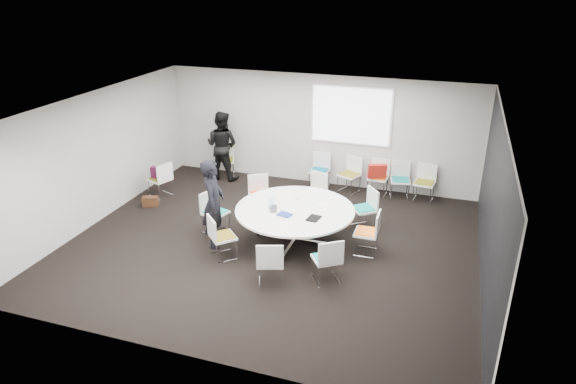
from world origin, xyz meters
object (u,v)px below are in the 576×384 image
(laptop, at_px, (276,209))
(brown_bag, at_px, (150,202))
(chair_ring_c, at_px, (314,199))
(chair_back_b, at_px, (349,181))
(chair_back_a, at_px, (319,177))
(chair_back_d, at_px, (400,187))
(chair_spare_left, at_px, (161,186))
(chair_ring_e, at_px, (215,220))
(chair_ring_f, at_px, (223,245))
(maroon_bag, at_px, (159,173))
(chair_ring_a, at_px, (367,240))
(chair_back_c, at_px, (378,184))
(person_main, at_px, (213,203))
(conference_table, at_px, (295,217))
(chair_ring_g, at_px, (270,271))
(chair_ring_b, at_px, (364,216))
(chair_ring_h, at_px, (327,268))
(cup, at_px, (297,198))
(person_back, at_px, (222,145))
(chair_ring_d, at_px, (260,202))
(chair_back_e, at_px, (424,190))
(chair_person_back, at_px, (226,166))

(laptop, distance_m, brown_bag, 3.50)
(chair_ring_c, distance_m, laptop, 1.79)
(chair_back_b, bearing_deg, chair_ring_c, 90.81)
(chair_back_a, xyz_separation_m, chair_back_d, (2.02, -0.00, 0.00))
(chair_back_b, bearing_deg, chair_spare_left, 44.70)
(chair_ring_e, bearing_deg, chair_ring_f, 50.52)
(maroon_bag, bearing_deg, laptop, -20.62)
(chair_back_a, bearing_deg, chair_ring_a, 122.00)
(chair_back_c, relative_size, brown_bag, 2.44)
(chair_back_d, bearing_deg, chair_spare_left, 7.39)
(person_main, bearing_deg, chair_back_d, -57.47)
(chair_ring_e, height_order, maroon_bag, chair_ring_e)
(conference_table, height_order, chair_ring_g, chair_ring_g)
(chair_ring_b, relative_size, chair_ring_h, 1.00)
(chair_spare_left, height_order, brown_bag, chair_spare_left)
(chair_spare_left, height_order, maroon_bag, chair_spare_left)
(chair_back_c, bearing_deg, chair_ring_b, 94.41)
(chair_ring_g, xyz_separation_m, chair_back_b, (0.43, 4.53, 0.00))
(conference_table, distance_m, cup, 0.50)
(person_back, bearing_deg, chair_ring_h, 138.89)
(chair_ring_h, distance_m, chair_back_c, 4.16)
(chair_ring_f, bearing_deg, laptop, 95.56)
(chair_ring_e, height_order, chair_back_a, same)
(chair_ring_e, xyz_separation_m, person_main, (0.23, -0.49, 0.62))
(chair_ring_h, xyz_separation_m, chair_spare_left, (-4.76, 2.38, 0.00))
(chair_ring_b, bearing_deg, laptop, 87.73)
(chair_back_b, distance_m, chair_spare_left, 4.63)
(chair_ring_d, height_order, chair_ring_g, same)
(laptop, bearing_deg, chair_spare_left, 49.96)
(chair_ring_b, xyz_separation_m, chair_ring_g, (-1.14, -2.66, 0.00))
(cup, bearing_deg, chair_back_e, 46.02)
(chair_back_e, distance_m, chair_spare_left, 6.35)
(chair_back_e, bearing_deg, chair_ring_g, 71.26)
(chair_spare_left, bearing_deg, chair_ring_d, -72.98)
(chair_ring_d, distance_m, chair_back_b, 2.51)
(chair_back_e, height_order, person_main, person_main)
(chair_ring_f, xyz_separation_m, chair_spare_left, (-2.67, 2.20, 0.00))
(cup, height_order, maroon_bag, cup)
(chair_ring_b, height_order, maroon_bag, chair_ring_b)
(chair_person_back, bearing_deg, chair_back_c, 157.03)
(chair_ring_a, relative_size, chair_back_e, 1.00)
(chair_ring_d, xyz_separation_m, chair_back_a, (0.87, 1.92, 0.00))
(chair_ring_g, bearing_deg, chair_back_a, 75.71)
(chair_ring_c, relative_size, chair_back_c, 1.00)
(chair_back_a, bearing_deg, maroon_bag, 28.03)
(chair_ring_g, relative_size, chair_back_a, 1.00)
(chair_ring_a, relative_size, chair_ring_b, 1.00)
(chair_ring_b, bearing_deg, chair_back_b, -18.15)
(chair_spare_left, bearing_deg, chair_ring_h, -96.37)
(chair_back_a, distance_m, chair_spare_left, 3.93)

